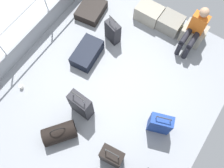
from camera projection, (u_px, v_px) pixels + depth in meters
ground_plane at (110, 91)px, 5.33m from camera, size 4.40×5.20×0.06m
gunwale_port at (31, 37)px, 5.57m from camera, size 0.06×5.20×0.45m
railing_port at (23, 22)px, 5.06m from camera, size 0.04×4.20×1.02m
cargo_crate_0 at (149, 13)px, 5.88m from camera, size 0.63×0.45×0.38m
cargo_crate_1 at (170, 23)px, 5.79m from camera, size 0.57×0.48×0.34m
cargo_crate_2 at (193, 34)px, 5.64m from camera, size 0.54×0.45×0.39m
passenger_seated at (195, 29)px, 5.23m from camera, size 0.34×0.66×1.09m
suitcase_0 at (160, 124)px, 4.70m from camera, size 0.48×0.34×0.75m
suitcase_1 at (112, 157)px, 4.43m from camera, size 0.43×0.28×0.88m
suitcase_2 at (91, 10)px, 6.02m from camera, size 0.67×0.80×0.21m
suitcase_3 at (113, 32)px, 5.55m from camera, size 0.40×0.30×0.76m
suitcase_5 at (87, 53)px, 5.51m from camera, size 0.55×0.83×0.28m
suitcase_6 at (81, 105)px, 4.80m from camera, size 0.46×0.25×0.91m
duffel_bag at (60, 133)px, 4.76m from camera, size 0.67×0.73×0.52m
paper_cup at (21, 87)px, 5.28m from camera, size 0.08×0.08×0.10m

